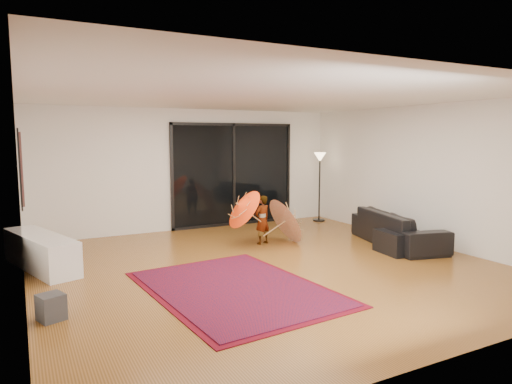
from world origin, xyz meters
TOP-DOWN VIEW (x-y plane):
  - floor at (0.00, 0.00)m, footprint 7.00×7.00m
  - ceiling at (0.00, 0.00)m, footprint 7.00×7.00m
  - wall_back at (0.00, 3.50)m, footprint 7.00×0.00m
  - wall_front at (0.00, -3.50)m, footprint 7.00×0.00m
  - wall_left at (-3.50, 0.00)m, footprint 0.00×7.00m
  - wall_right at (3.50, 0.00)m, footprint 0.00×7.00m
  - sliding_door at (1.00, 3.47)m, footprint 3.06×0.07m
  - painting at (-3.46, 1.00)m, footprint 0.04×1.28m
  - media_console at (-3.25, 1.57)m, footprint 1.06×2.01m
  - speaker at (-3.25, -0.76)m, footprint 0.34×0.34m
  - persian_rug at (-0.94, -0.77)m, footprint 2.39×3.18m
  - sofa at (2.95, 0.15)m, footprint 1.38×2.37m
  - ottoman at (2.54, -0.35)m, footprint 0.78×0.78m
  - floor_lamp at (3.10, 2.94)m, footprint 0.29×0.29m
  - child at (0.67, 1.43)m, footprint 0.40×0.31m
  - parasol_orange at (0.12, 1.38)m, footprint 0.64×0.83m
  - parasol_white at (1.27, 1.28)m, footprint 0.61×0.98m

SIDE VIEW (x-z plane):
  - floor at x=0.00m, z-range 0.00..0.00m
  - persian_rug at x=-0.94m, z-range 0.00..0.02m
  - speaker at x=-3.25m, z-range 0.00..0.30m
  - ottoman at x=2.54m, z-range 0.00..0.40m
  - media_console at x=-3.25m, z-range 0.00..0.54m
  - sofa at x=2.95m, z-range 0.00..0.65m
  - child at x=0.67m, z-range 0.00..0.95m
  - parasol_white at x=1.27m, z-range 0.01..1.00m
  - parasol_orange at x=0.12m, z-range 0.29..1.17m
  - sliding_door at x=1.00m, z-range 0.00..2.40m
  - floor_lamp at x=3.10m, z-range 0.49..2.20m
  - wall_back at x=0.00m, z-range -2.15..4.85m
  - wall_front at x=0.00m, z-range -2.15..4.85m
  - wall_left at x=-3.50m, z-range -2.15..4.85m
  - wall_right at x=3.50m, z-range -2.15..4.85m
  - painting at x=-3.46m, z-range 1.11..2.19m
  - ceiling at x=0.00m, z-range 2.70..2.70m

